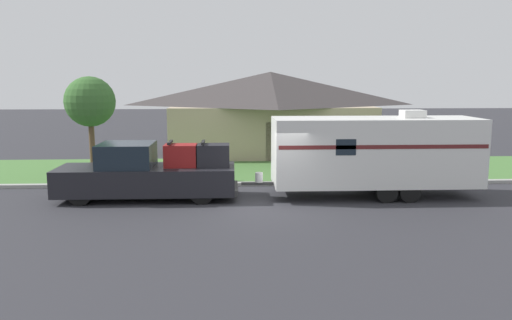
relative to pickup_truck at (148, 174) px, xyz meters
The scene contains 8 objects.
ground_plane 4.79m from the pickup_truck, 20.28° to the right, with size 120.00×120.00×0.00m, color #2D2D33.
curb_strip 4.96m from the pickup_truck, 25.74° to the left, with size 80.00×0.30×0.14m.
lawn_strip 7.32m from the pickup_truck, 52.67° to the left, with size 80.00×7.00×0.03m.
house_across_street 12.93m from the pickup_truck, 65.46° to the left, with size 12.21×7.60×4.77m.
pickup_truck is the anchor object (origin of this frame).
travel_trailer 8.33m from the pickup_truck, ahead, with size 8.66×2.31×3.20m.
mailbox 3.68m from the pickup_truck, 58.41° to the left, with size 0.48×0.20×1.22m.
tree_in_yard 5.66m from the pickup_truck, 126.98° to the left, with size 2.17×2.17×4.45m.
Camera 1 is at (-1.36, -16.28, 4.26)m, focal length 35.00 mm.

